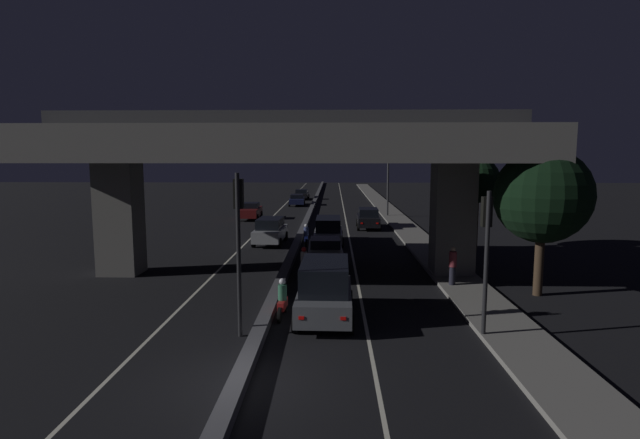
# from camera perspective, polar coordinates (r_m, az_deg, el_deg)

# --- Properties ---
(ground_plane) EXTENTS (200.00, 200.00, 0.00)m
(ground_plane) POSITION_cam_1_polar(r_m,az_deg,el_deg) (13.73, -9.12, -18.08)
(ground_plane) COLOR black
(lane_line_left_inner) EXTENTS (0.12, 126.00, 0.00)m
(lane_line_left_inner) POSITION_cam_1_polar(r_m,az_deg,el_deg) (47.92, -5.59, 0.19)
(lane_line_left_inner) COLOR beige
(lane_line_left_inner) RESTS_ON ground_plane
(lane_line_right_inner) EXTENTS (0.12, 126.00, 0.00)m
(lane_line_right_inner) POSITION_cam_1_polar(r_m,az_deg,el_deg) (47.56, 2.92, 0.16)
(lane_line_right_inner) COLOR beige
(lane_line_right_inner) RESTS_ON ground_plane
(median_divider) EXTENTS (0.47, 126.00, 0.32)m
(median_divider) POSITION_cam_1_polar(r_m,az_deg,el_deg) (47.59, -1.35, 0.36)
(median_divider) COLOR #4C4C51
(median_divider) RESTS_ON ground_plane
(sidewalk_right) EXTENTS (2.20, 126.00, 0.17)m
(sidewalk_right) POSITION_cam_1_polar(r_m,az_deg,el_deg) (41.02, 9.75, -0.95)
(sidewalk_right) COLOR slate
(sidewalk_right) RESTS_ON ground_plane
(elevated_overpass) EXTENTS (23.40, 9.51, 8.04)m
(elevated_overpass) POSITION_cam_1_polar(r_m,az_deg,el_deg) (24.39, -4.13, 7.69)
(elevated_overpass) COLOR slate
(elevated_overpass) RESTS_ON ground_plane
(traffic_light_left_of_median) EXTENTS (0.30, 0.49, 5.34)m
(traffic_light_left_of_median) POSITION_cam_1_polar(r_m,az_deg,el_deg) (16.18, -9.27, -0.75)
(traffic_light_left_of_median) COLOR black
(traffic_light_left_of_median) RESTS_ON ground_plane
(traffic_light_right_of_median) EXTENTS (0.30, 0.49, 4.78)m
(traffic_light_right_of_median) POSITION_cam_1_polar(r_m,az_deg,el_deg) (16.67, 18.47, -2.06)
(traffic_light_right_of_median) COLOR black
(traffic_light_right_of_median) RESTS_ON ground_plane
(street_lamp) EXTENTS (2.45, 0.32, 7.59)m
(street_lamp) POSITION_cam_1_polar(r_m,az_deg,el_deg) (48.45, 7.37, 5.61)
(street_lamp) COLOR #2D2D30
(street_lamp) RESTS_ON ground_plane
(car_grey_lead) EXTENTS (2.12, 4.40, 2.10)m
(car_grey_lead) POSITION_cam_1_polar(r_m,az_deg,el_deg) (18.10, 0.54, -7.99)
(car_grey_lead) COLOR #515459
(car_grey_lead) RESTS_ON ground_plane
(car_silver_second) EXTENTS (2.03, 4.42, 1.53)m
(car_silver_second) POSITION_cam_1_polar(r_m,az_deg,el_deg) (26.75, 0.60, -3.70)
(car_silver_second) COLOR gray
(car_silver_second) RESTS_ON ground_plane
(car_silver_third) EXTENTS (1.98, 4.72, 1.76)m
(car_silver_third) POSITION_cam_1_polar(r_m,az_deg,el_deg) (33.57, 0.95, -1.18)
(car_silver_third) COLOR gray
(car_silver_third) RESTS_ON ground_plane
(car_black_fourth) EXTENTS (1.94, 4.13, 1.65)m
(car_black_fourth) POSITION_cam_1_polar(r_m,az_deg,el_deg) (40.80, 5.53, 0.17)
(car_black_fourth) COLOR black
(car_black_fourth) RESTS_ON ground_plane
(car_silver_lead_oncoming) EXTENTS (2.07, 4.38, 1.75)m
(car_silver_lead_oncoming) POSITION_cam_1_polar(r_m,az_deg,el_deg) (33.61, -5.70, -1.27)
(car_silver_lead_oncoming) COLOR gray
(car_silver_lead_oncoming) RESTS_ON ground_plane
(car_dark_red_second_oncoming) EXTENTS (2.00, 4.28, 1.55)m
(car_dark_red_second_oncoming) POSITION_cam_1_polar(r_m,az_deg,el_deg) (47.04, -8.02, 0.97)
(car_dark_red_second_oncoming) COLOR #591414
(car_dark_red_second_oncoming) RESTS_ON ground_plane
(car_dark_blue_third_oncoming) EXTENTS (2.01, 4.62, 1.31)m
(car_dark_blue_third_oncoming) POSITION_cam_1_polar(r_m,az_deg,el_deg) (59.88, -2.65, 2.28)
(car_dark_blue_third_oncoming) COLOR #141938
(car_dark_blue_third_oncoming) RESTS_ON ground_plane
(car_black_fourth_oncoming) EXTENTS (2.00, 4.10, 1.37)m
(car_black_fourth_oncoming) POSITION_cam_1_polar(r_m,az_deg,el_deg) (68.11, -2.12, 2.90)
(car_black_fourth_oncoming) COLOR black
(car_black_fourth_oncoming) RESTS_ON ground_plane
(motorcycle_red_filtering_near) EXTENTS (0.34, 1.79, 1.46)m
(motorcycle_red_filtering_near) POSITION_cam_1_polar(r_m,az_deg,el_deg) (18.44, -4.32, -9.26)
(motorcycle_red_filtering_near) COLOR black
(motorcycle_red_filtering_near) RESTS_ON ground_plane
(motorcycle_white_filtering_mid) EXTENTS (0.34, 1.99, 1.40)m
(motorcycle_white_filtering_mid) POSITION_cam_1_polar(r_m,az_deg,el_deg) (24.80, -1.87, -5.00)
(motorcycle_white_filtering_mid) COLOR black
(motorcycle_white_filtering_mid) RESTS_ON ground_plane
(motorcycle_blue_filtering_far) EXTENTS (0.34, 1.82, 1.44)m
(motorcycle_blue_filtering_far) POSITION_cam_1_polar(r_m,az_deg,el_deg) (32.91, -1.60, -1.93)
(motorcycle_blue_filtering_far) COLOR black
(motorcycle_blue_filtering_far) RESTS_ON ground_plane
(pedestrian_on_sidewalk) EXTENTS (0.33, 0.33, 1.71)m
(pedestrian_on_sidewalk) POSITION_cam_1_polar(r_m,az_deg,el_deg) (22.99, 14.92, -5.11)
(pedestrian_on_sidewalk) COLOR black
(pedestrian_on_sidewalk) RESTS_ON sidewalk_right
(roadside_tree_kerbside_near) EXTENTS (3.96, 3.96, 6.23)m
(roadside_tree_kerbside_near) POSITION_cam_1_polar(r_m,az_deg,el_deg) (22.61, 24.11, 2.49)
(roadside_tree_kerbside_near) COLOR #38281C
(roadside_tree_kerbside_near) RESTS_ON ground_plane
(roadside_tree_kerbside_mid) EXTENTS (2.89, 2.89, 5.82)m
(roadside_tree_kerbside_mid) POSITION_cam_1_polar(r_m,az_deg,el_deg) (32.81, 17.43, 4.20)
(roadside_tree_kerbside_mid) COLOR #2D2116
(roadside_tree_kerbside_mid) RESTS_ON ground_plane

